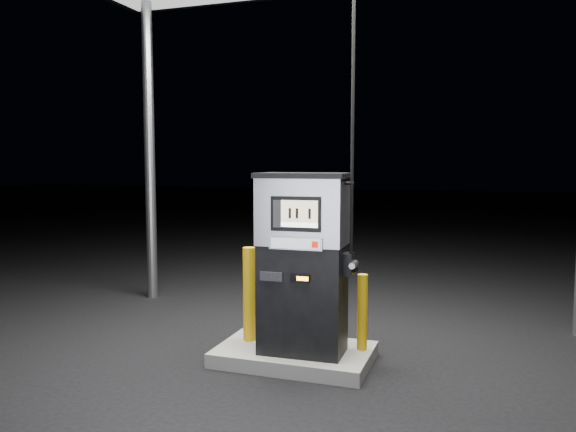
% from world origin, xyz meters
% --- Properties ---
extents(ground, '(80.00, 80.00, 0.00)m').
position_xyz_m(ground, '(0.00, 0.00, 0.00)').
color(ground, black).
rests_on(ground, ground).
extents(pump_island, '(1.60, 1.00, 0.15)m').
position_xyz_m(pump_island, '(0.00, 0.00, 0.07)').
color(pump_island, slate).
rests_on(pump_island, ground).
extents(fuel_dispenser, '(1.02, 0.57, 3.82)m').
position_xyz_m(fuel_dispenser, '(0.12, -0.10, 1.09)').
color(fuel_dispenser, black).
rests_on(fuel_dispenser, pump_island).
extents(bollard_left, '(0.14, 0.14, 1.03)m').
position_xyz_m(bollard_left, '(-0.55, 0.08, 0.66)').
color(bollard_left, '#D49F0B').
rests_on(bollard_left, pump_island).
extents(bollard_right, '(0.12, 0.12, 0.79)m').
position_xyz_m(bollard_right, '(0.68, 0.18, 0.55)').
color(bollard_right, '#D49F0B').
rests_on(bollard_right, pump_island).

